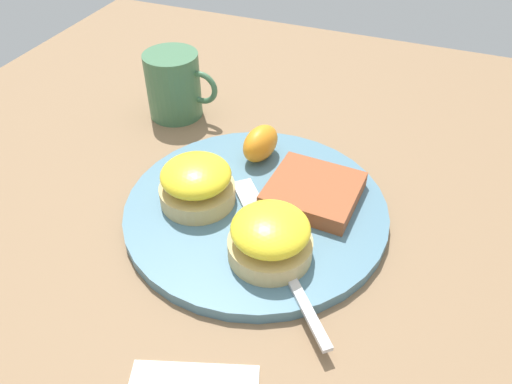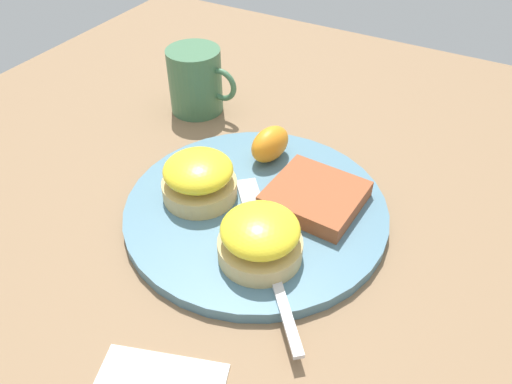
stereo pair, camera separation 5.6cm
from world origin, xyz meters
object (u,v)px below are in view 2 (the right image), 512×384
(sandwich_benedict_right, at_px, (260,238))
(hashbrown_patty, at_px, (315,196))
(orange_wedge, at_px, (270,144))
(sandwich_benedict_left, at_px, (199,178))
(fork, at_px, (264,242))
(cup, at_px, (196,81))

(sandwich_benedict_right, xyz_separation_m, hashbrown_patty, (0.02, 0.10, -0.02))
(hashbrown_patty, xyz_separation_m, orange_wedge, (-0.09, 0.05, 0.01))
(orange_wedge, bearing_deg, sandwich_benedict_left, -109.53)
(sandwich_benedict_right, bearing_deg, hashbrown_patty, 81.35)
(hashbrown_patty, relative_size, fork, 0.52)
(fork, bearing_deg, hashbrown_patty, 76.78)
(sandwich_benedict_left, distance_m, orange_wedge, 0.11)
(sandwich_benedict_right, distance_m, cup, 0.33)
(sandwich_benedict_right, bearing_deg, fork, 104.72)
(fork, bearing_deg, orange_wedge, 115.66)
(sandwich_benedict_right, distance_m, fork, 0.03)
(hashbrown_patty, bearing_deg, orange_wedge, 149.32)
(sandwich_benedict_left, bearing_deg, fork, -17.38)
(fork, relative_size, cup, 1.78)
(sandwich_benedict_left, height_order, cup, cup)
(cup, bearing_deg, hashbrown_patty, -26.85)
(fork, bearing_deg, sandwich_benedict_right, -75.28)
(sandwich_benedict_left, distance_m, hashbrown_patty, 0.13)
(hashbrown_patty, bearing_deg, fork, -103.22)
(sandwich_benedict_left, relative_size, sandwich_benedict_right, 1.00)
(hashbrown_patty, height_order, fork, hashbrown_patty)
(orange_wedge, xyz_separation_m, fork, (0.07, -0.14, -0.02))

